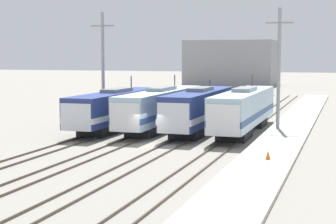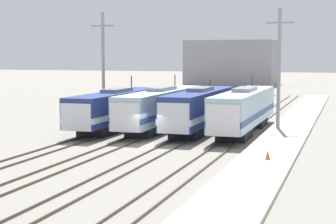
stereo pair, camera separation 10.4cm
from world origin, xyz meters
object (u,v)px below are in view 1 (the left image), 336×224
(locomotive_far_left, at_px, (115,109))
(locomotive_center_left, at_px, (160,108))
(locomotive_center_right, at_px, (199,109))
(locomotive_far_right, at_px, (243,110))
(catenary_tower_left, at_px, (103,66))
(traffic_cone, at_px, (268,155))
(catenary_tower_right, at_px, (279,68))

(locomotive_far_left, relative_size, locomotive_center_left, 0.90)
(locomotive_center_right, relative_size, locomotive_far_right, 0.91)
(locomotive_far_right, relative_size, catenary_tower_left, 1.63)
(locomotive_far_right, bearing_deg, traffic_cone, -73.27)
(locomotive_far_right, height_order, catenary_tower_left, catenary_tower_left)
(traffic_cone, bearing_deg, catenary_tower_left, 139.67)
(locomotive_center_right, height_order, locomotive_far_right, locomotive_far_right)
(catenary_tower_left, xyz_separation_m, traffic_cone, (20.13, -17.09, -5.61))
(locomotive_center_right, relative_size, traffic_cone, 27.64)
(catenary_tower_left, bearing_deg, locomotive_center_right, -16.27)
(catenary_tower_left, relative_size, catenary_tower_right, 1.00)
(locomotive_far_left, relative_size, traffic_cone, 27.94)
(locomotive_center_left, bearing_deg, catenary_tower_left, 161.69)
(locomotive_far_right, xyz_separation_m, catenary_tower_right, (2.95, 2.63, 3.97))
(locomotive_center_right, distance_m, catenary_tower_right, 8.86)
(locomotive_center_left, relative_size, catenary_tower_left, 1.66)
(catenary_tower_left, bearing_deg, locomotive_center_left, -18.31)
(locomotive_center_left, height_order, locomotive_far_right, locomotive_far_right)
(locomotive_center_right, relative_size, catenary_tower_right, 1.48)
(locomotive_center_right, xyz_separation_m, catenary_tower_right, (7.16, 3.38, 3.98))
(locomotive_center_right, xyz_separation_m, locomotive_far_right, (4.21, 0.75, 0.01))
(locomotive_center_right, bearing_deg, locomotive_far_right, 10.12)
(locomotive_center_right, distance_m, traffic_cone, 16.24)
(locomotive_far_left, bearing_deg, locomotive_far_right, 7.03)
(locomotive_center_left, relative_size, catenary_tower_right, 1.66)
(locomotive_far_left, bearing_deg, locomotive_center_right, 5.47)
(catenary_tower_left, distance_m, catenary_tower_right, 18.73)
(catenary_tower_left, bearing_deg, locomotive_far_left, -52.99)
(locomotive_center_left, distance_m, catenary_tower_right, 12.30)
(locomotive_center_left, height_order, traffic_cone, locomotive_center_left)
(locomotive_center_right, bearing_deg, catenary_tower_left, 163.73)
(locomotive_far_right, height_order, catenary_tower_right, catenary_tower_right)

